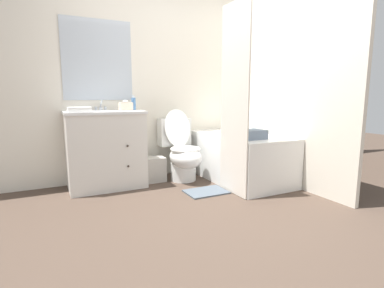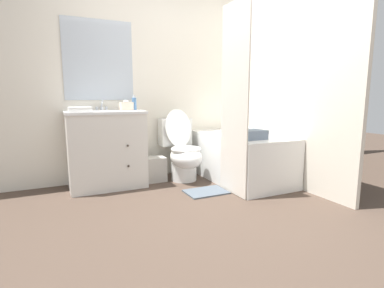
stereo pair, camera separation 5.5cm
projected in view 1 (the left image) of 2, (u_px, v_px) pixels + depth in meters
ground_plane at (219, 212)px, 2.75m from camera, size 14.00×14.00×0.00m
wall_back at (158, 81)px, 3.91m from camera, size 8.00×0.06×2.50m
wall_right at (272, 80)px, 3.75m from camera, size 0.05×2.51×2.50m
vanity_cabinet at (106, 149)px, 3.45m from camera, size 0.86×0.55×0.89m
sink_faucet at (101, 107)px, 3.54m from camera, size 0.14×0.12×0.12m
toilet at (182, 152)px, 3.78m from camera, size 0.42×0.70×0.89m
bathtub at (240, 157)px, 3.79m from camera, size 0.75×1.37×0.58m
shower_curtain at (234, 101)px, 3.13m from camera, size 0.02×0.50×2.00m
wastebasket at (153, 169)px, 3.74m from camera, size 0.27×0.23×0.30m
tissue_box at (125, 106)px, 3.52m from camera, size 0.15×0.15×0.12m
soap_dispenser at (134, 104)px, 3.58m from camera, size 0.05×0.05×0.18m
hand_towel_folded at (79, 110)px, 3.12m from camera, size 0.23×0.17×0.05m
bath_towel_folded at (250, 134)px, 3.35m from camera, size 0.30×0.25×0.10m
bath_mat at (206, 192)px, 3.31m from camera, size 0.45×0.32×0.02m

